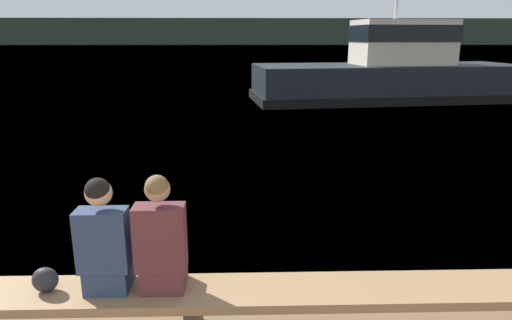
# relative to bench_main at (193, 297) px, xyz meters

# --- Properties ---
(water_surface) EXTENTS (240.00, 240.00, 0.00)m
(water_surface) POSITION_rel_bench_main_xyz_m (-0.12, 121.09, -0.38)
(water_surface) COLOR #5684A3
(water_surface) RESTS_ON ground
(far_shoreline) EXTENTS (600.00, 12.00, 7.55)m
(far_shoreline) POSITION_rel_bench_main_xyz_m (-0.12, 140.24, 3.39)
(far_shoreline) COLOR #2D3D2D
(far_shoreline) RESTS_ON ground
(bench_main) EXTENTS (8.09, 0.55, 0.46)m
(bench_main) POSITION_rel_bench_main_xyz_m (0.00, 0.00, 0.00)
(bench_main) COLOR #8E6B47
(bench_main) RESTS_ON ground
(person_left) EXTENTS (0.42, 0.38, 1.04)m
(person_left) POSITION_rel_bench_main_xyz_m (-0.73, 0.00, 0.54)
(person_left) COLOR navy
(person_left) RESTS_ON bench_main
(person_right) EXTENTS (0.42, 0.37, 1.06)m
(person_right) POSITION_rel_bench_main_xyz_m (-0.25, 0.00, 0.54)
(person_right) COLOR #56282D
(person_right) RESTS_ON bench_main
(shopping_bag) EXTENTS (0.22, 0.17, 0.22)m
(shopping_bag) POSITION_rel_bench_main_xyz_m (-1.27, 0.00, 0.19)
(shopping_bag) COLOR #232328
(shopping_bag) RESTS_ON bench_main
(tugboat_red) EXTENTS (11.43, 5.05, 6.67)m
(tugboat_red) POSITION_rel_bench_main_xyz_m (6.54, 15.38, 0.63)
(tugboat_red) COLOR black
(tugboat_red) RESTS_ON water_surface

